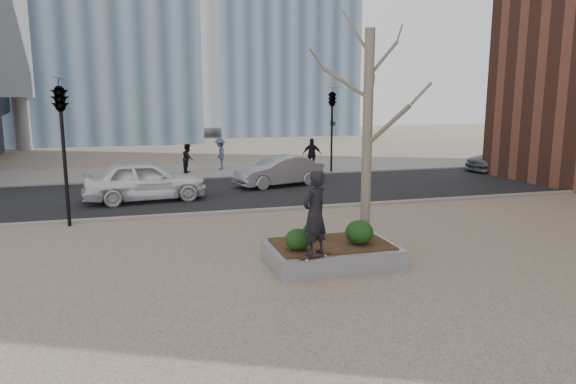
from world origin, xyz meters
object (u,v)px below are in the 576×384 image
object	(u,v)px
planter	(331,254)
skateboard	(314,256)
skateboarder	(315,213)
police_car	(145,181)

from	to	relation	value
planter	skateboard	world-z (taller)	skateboard
skateboard	skateboarder	distance (m)	0.96
planter	skateboarder	xyz separation A→B (m)	(-0.72, -0.88, 1.22)
skateboard	skateboarder	size ratio (longest dim) A/B	0.42
planter	skateboard	bearing A→B (deg)	-129.34
skateboarder	police_car	world-z (taller)	skateboarder
police_car	planter	bearing A→B (deg)	-160.93
planter	skateboard	xyz separation A→B (m)	(-0.72, -0.88, 0.26)
planter	skateboarder	distance (m)	1.67
skateboard	police_car	world-z (taller)	police_car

